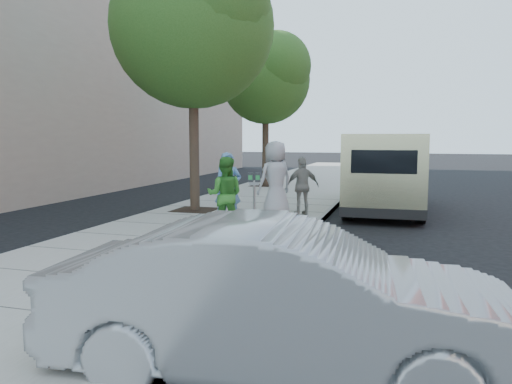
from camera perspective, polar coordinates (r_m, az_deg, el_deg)
ground at (r=11.71m, az=-1.36°, el=-4.92°), size 120.00×120.00×0.00m
sidewalk at (r=12.04m, az=-5.90°, el=-4.27°), size 5.00×60.00×0.15m
curb_face at (r=11.34m, az=5.60°, el=-4.93°), size 0.12×60.00×0.16m
tree_near at (r=14.89m, az=-7.10°, el=18.95°), size 4.62×4.60×7.53m
tree_far at (r=21.86m, az=1.22°, el=13.18°), size 3.92×3.80×6.49m
parking_meter at (r=11.02m, az=-0.21°, el=0.30°), size 0.29×0.15×1.35m
van at (r=15.88m, az=14.67°, el=2.40°), size 2.23×6.40×2.36m
sedan at (r=4.85m, az=3.49°, el=-12.26°), size 4.65×1.97×1.49m
person_officer at (r=12.04m, az=-3.21°, el=0.36°), size 0.76×0.65×1.76m
person_green_shirt at (r=11.14m, az=-3.57°, el=-0.32°), size 0.93×0.79×1.69m
person_gray_shirt at (r=13.07m, az=2.23°, el=1.42°), size 1.14×1.17×2.03m
person_striped_polo at (r=13.65m, az=5.35°, el=0.67°), size 1.00×0.81×1.59m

